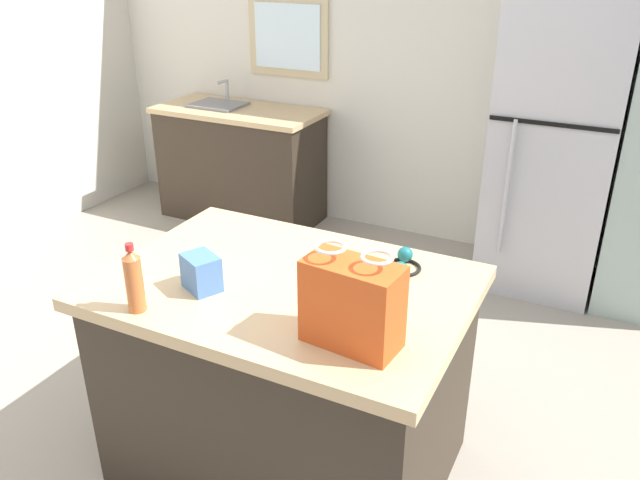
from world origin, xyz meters
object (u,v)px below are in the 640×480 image
Objects in this scene: kitchen_island at (288,377)px; bottle at (134,281)px; small_box at (201,272)px; ear_defenders at (403,264)px; refrigerator at (555,147)px; shopping_bag at (352,304)px.

bottle reaches higher than kitchen_island.
small_box is 0.71× the size of ear_defenders.
refrigerator reaches higher than shopping_bag.
shopping_bag is 0.78m from bottle.
ear_defenders is (0.73, 0.71, -0.10)m from bottle.
ear_defenders is (0.37, 0.30, 0.47)m from kitchen_island.
shopping_bag is 1.70× the size of ear_defenders.
ear_defenders is (-0.30, -1.91, -0.00)m from refrigerator.
ear_defenders is at bearing -99.03° from refrigerator.
bottle reaches higher than ear_defenders.
kitchen_island is at bearing -106.89° from refrigerator.
bottle is (-0.11, -0.23, 0.05)m from small_box.
kitchen_island is 7.09× the size of ear_defenders.
kitchen_island is 0.79m from bottle.
kitchen_island is at bearing -140.74° from ear_defenders.
shopping_bag is (-0.27, -2.47, 0.12)m from refrigerator.
kitchen_island is at bearing 36.76° from small_box.
bottle is at bearing -111.52° from refrigerator.
small_box is 0.79m from ear_defenders.
small_box reaches higher than kitchen_island.
small_box is 0.54× the size of bottle.
small_box is at bearing 173.38° from shopping_bag.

